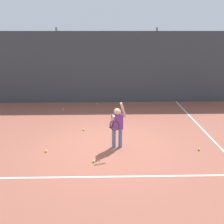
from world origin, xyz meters
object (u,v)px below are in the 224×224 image
at_px(tennis_ball_0, 94,161).
at_px(tennis_ball_2, 199,149).
at_px(tennis_ball_1, 46,151).
at_px(tennis_player, 117,124).
at_px(tennis_ball_6, 63,109).
at_px(tennis_ball_3, 84,129).
at_px(tennis_ball_5, 97,104).

height_order(tennis_ball_0, tennis_ball_2, same).
bearing_deg(tennis_ball_1, tennis_ball_0, -23.77).
bearing_deg(tennis_player, tennis_ball_2, -28.87).
height_order(tennis_ball_2, tennis_ball_6, same).
bearing_deg(tennis_ball_2, tennis_ball_0, -168.54).
xyz_separation_m(tennis_ball_3, tennis_ball_6, (-1.07, 2.27, 0.00)).
distance_m(tennis_player, tennis_ball_6, 4.24).
xyz_separation_m(tennis_ball_0, tennis_ball_2, (3.00, 0.61, 0.00)).
xyz_separation_m(tennis_player, tennis_ball_0, (-0.64, -0.85, -0.69)).
relative_size(tennis_ball_0, tennis_ball_3, 1.00).
relative_size(tennis_ball_0, tennis_ball_6, 1.00).
bearing_deg(tennis_ball_1, tennis_ball_2, -0.01).
bearing_deg(tennis_ball_5, tennis_player, -80.40).
xyz_separation_m(tennis_player, tennis_ball_3, (-1.09, 1.32, -0.69)).
relative_size(tennis_player, tennis_ball_5, 20.46).
bearing_deg(tennis_ball_0, tennis_ball_2, 11.46).
height_order(tennis_ball_0, tennis_ball_6, same).
bearing_deg(tennis_ball_0, tennis_player, 53.14).
bearing_deg(tennis_ball_3, tennis_player, -50.51).
bearing_deg(tennis_ball_5, tennis_ball_3, -96.49).
distance_m(tennis_player, tennis_ball_0, 1.27).
bearing_deg(tennis_ball_3, tennis_ball_5, 83.51).
xyz_separation_m(tennis_ball_3, tennis_ball_5, (0.35, 3.05, 0.00)).
distance_m(tennis_ball_5, tennis_ball_6, 1.62).
relative_size(tennis_ball_1, tennis_ball_6, 1.00).
height_order(tennis_ball_1, tennis_ball_5, same).
bearing_deg(tennis_ball_6, tennis_ball_3, -64.70).
relative_size(tennis_ball_1, tennis_ball_2, 1.00).
bearing_deg(tennis_ball_0, tennis_ball_3, 101.67).
bearing_deg(tennis_ball_0, tennis_ball_1, 156.23).
relative_size(tennis_ball_0, tennis_ball_1, 1.00).
height_order(tennis_player, tennis_ball_2, tennis_player).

